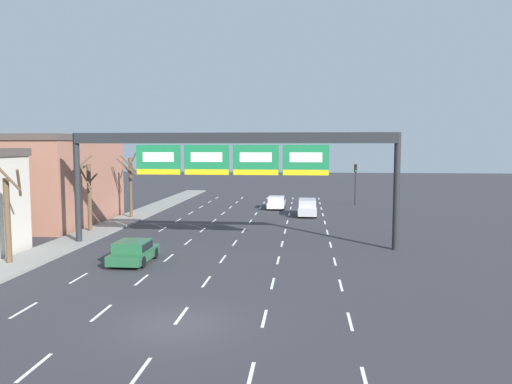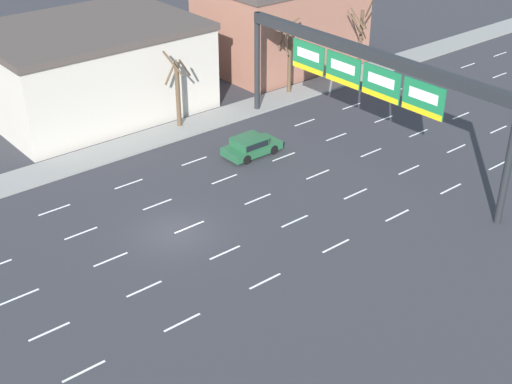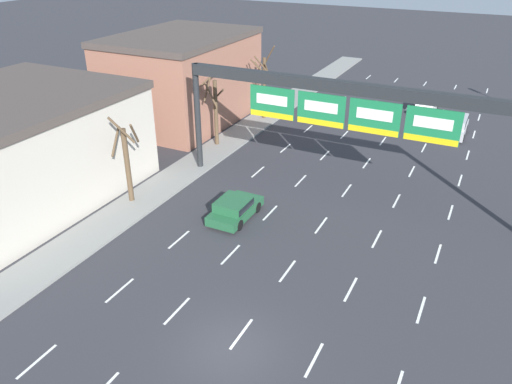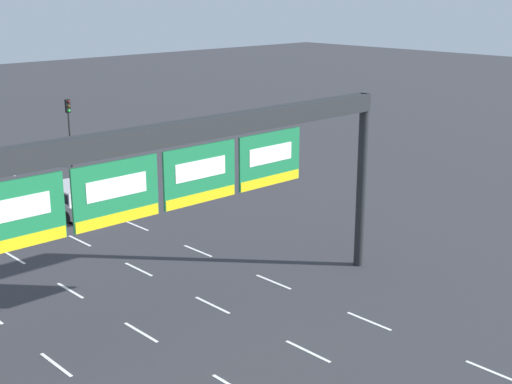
% 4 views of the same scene
% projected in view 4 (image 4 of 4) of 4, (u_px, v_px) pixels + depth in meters
% --- Properties ---
extents(lane_dashes, '(13.32, 67.00, 0.01)m').
position_uv_depth(lane_dashes, '(184.00, 358.00, 23.51)').
color(lane_dashes, white).
rests_on(lane_dashes, ground_plane).
extents(sign_gantry, '(21.82, 0.70, 7.59)m').
position_uv_depth(sign_gantry, '(154.00, 165.00, 22.65)').
color(sign_gantry, '#232628').
rests_on(sign_gantry, ground_plane).
extents(suv_silver, '(1.80, 4.17, 1.63)m').
position_uv_depth(suv_silver, '(69.00, 199.00, 38.18)').
color(suv_silver, '#B7B7BC').
rests_on(suv_silver, ground_plane).
extents(traffic_light_near_gantry, '(0.30, 0.35, 4.65)m').
position_uv_depth(traffic_light_near_gantry, '(69.00, 119.00, 47.82)').
color(traffic_light_near_gantry, black).
rests_on(traffic_light_near_gantry, ground_plane).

